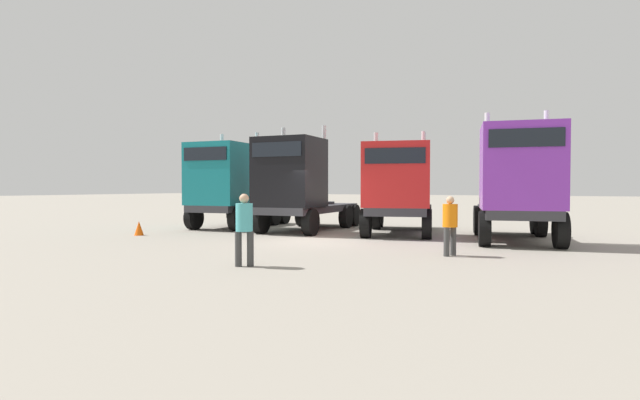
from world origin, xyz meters
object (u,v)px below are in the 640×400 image
semi_truck_black (297,185)px  visitor_in_hivis (450,222)px  visitor_with_camera (244,224)px  semi_truck_red (398,187)px  semi_truck_purple (518,183)px  traffic_cone_near (139,228)px  semi_truck_teal (228,184)px

semi_truck_black → visitor_in_hivis: size_ratio=3.97×
semi_truck_black → visitor_with_camera: (3.29, -8.18, -0.97)m
visitor_in_hivis → semi_truck_red: bearing=148.5°
visitor_with_camera → semi_truck_purple: bearing=114.1°
semi_truck_purple → traffic_cone_near: size_ratio=11.67×
semi_truck_purple → traffic_cone_near: semi_truck_purple is taller
semi_truck_teal → visitor_with_camera: 10.95m
semi_truck_teal → visitor_with_camera: bearing=34.3°
semi_truck_black → semi_truck_purple: size_ratio=1.00×
semi_truck_red → visitor_with_camera: bearing=-20.3°
semi_truck_black → semi_truck_purple: 8.54m
semi_truck_teal → semi_truck_purple: size_ratio=0.92×
semi_truck_purple → visitor_with_camera: (-5.25, -7.99, -1.01)m
semi_truck_red → visitor_with_camera: size_ratio=3.82×
semi_truck_teal → semi_truck_black: (3.71, -0.18, -0.04)m
semi_truck_black → traffic_cone_near: 6.45m
semi_truck_red → visitor_in_hivis: (3.07, -4.82, -0.92)m
semi_truck_purple → visitor_with_camera: size_ratio=3.76×
semi_truck_red → visitor_with_camera: (-0.84, -8.84, -0.87)m
visitor_in_hivis → traffic_cone_near: bearing=-154.9°
semi_truck_black → semi_truck_red: bearing=94.9°
semi_truck_teal → visitor_in_hivis: 11.79m
semi_truck_black → visitor_in_hivis: semi_truck_black is taller
semi_truck_red → traffic_cone_near: bearing=-77.4°
semi_truck_teal → semi_truck_black: size_ratio=0.92×
semi_truck_red → visitor_with_camera: 8.92m
semi_truck_black → visitor_with_camera: semi_truck_black is taller
semi_truck_black → semi_truck_purple: (8.54, -0.19, 0.04)m
semi_truck_teal → traffic_cone_near: 4.63m
semi_truck_teal → visitor_with_camera: semi_truck_teal is taller
visitor_in_hivis → visitor_with_camera: bearing=-108.2°
visitor_in_hivis → semi_truck_purple: bearing=97.4°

